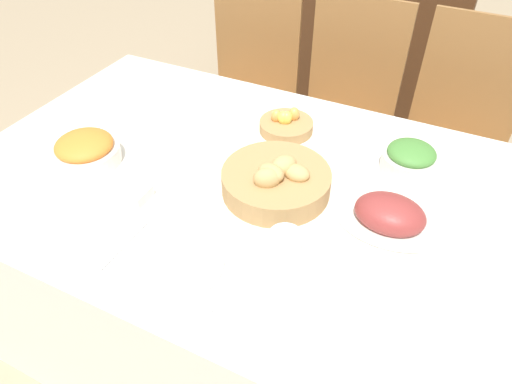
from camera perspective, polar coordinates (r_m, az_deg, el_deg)
name	(u,v)px	position (r m, az deg, el deg)	size (l,w,h in m)	color
ground_plane	(261,334)	(1.89, 0.60, -17.34)	(12.00, 12.00, 0.00)	tan
dining_table	(262,271)	(1.57, 0.69, -9.90)	(1.78, 1.06, 0.77)	silver
chair_far_left	(249,88)	(2.28, -0.89, 12.87)	(0.46, 0.46, 1.00)	olive
chair_far_right	(453,136)	(2.09, 23.46, 6.40)	(0.44, 0.44, 1.00)	olive
chair_far_center	(343,110)	(2.14, 10.77, 10.03)	(0.43, 0.43, 1.00)	olive
sideboard	(345,41)	(3.05, 11.09, 18.06)	(1.35, 0.44, 0.91)	#4C2D19
bread_basket	(276,181)	(1.25, 2.56, 1.44)	(0.30, 0.30, 0.11)	#AD8451
egg_basket	(286,124)	(1.51, 3.78, 8.47)	(0.18, 0.18, 0.08)	#AD8451
ham_platter	(389,216)	(1.21, 16.32, -2.88)	(0.28, 0.20, 0.09)	silver
green_salad_bowl	(410,159)	(1.39, 18.68, 3.88)	(0.16, 0.16, 0.09)	silver
carrot_bowl	(86,150)	(1.45, -20.53, 4.91)	(0.20, 0.20, 0.09)	silver
dinner_plate	(174,263)	(1.10, -10.18, -8.73)	(0.24, 0.24, 0.01)	silver
fork	(125,244)	(1.17, -16.02, -6.25)	(0.01, 0.18, 0.00)	#B7B7BC
knife	(228,285)	(1.05, -3.53, -11.57)	(0.01, 0.18, 0.00)	#B7B7BC
spoon	(240,290)	(1.04, -2.04, -12.16)	(0.01, 0.18, 0.00)	#B7B7BC
drinking_cup	(285,245)	(1.08, 3.65, -6.68)	(0.08, 0.08, 0.07)	silver
butter_dish	(130,192)	(1.29, -15.53, 0.01)	(0.11, 0.07, 0.03)	silver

